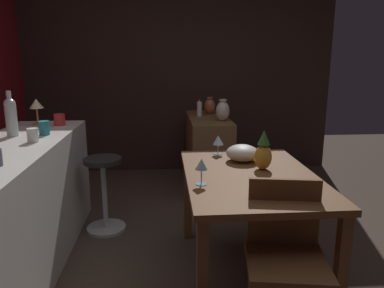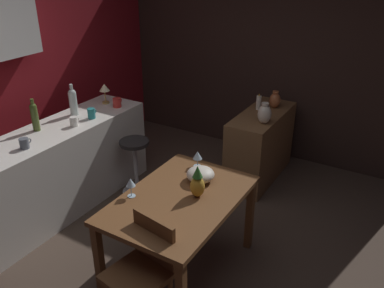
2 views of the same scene
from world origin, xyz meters
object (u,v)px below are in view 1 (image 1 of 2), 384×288
(wine_bottle_clear, at_px, (11,115))
(cup_white, at_px, (33,135))
(pineapple_centerpiece, at_px, (263,153))
(vase_ceramic_ivory, at_px, (223,111))
(wine_glass_right, at_px, (218,141))
(fruit_bowl, at_px, (242,153))
(bar_stool, at_px, (104,192))
(vase_copper, at_px, (210,106))
(pillar_candle_tall, at_px, (199,109))
(wine_glass_left, at_px, (201,165))
(cup_red, at_px, (60,120))
(cup_teal, at_px, (44,128))
(sideboard_cabinet, at_px, (208,152))
(counter_lamp, at_px, (36,106))
(chair_near_window, at_px, (285,253))
(dining_table, at_px, (249,187))

(wine_bottle_clear, relative_size, cup_white, 3.08)
(pineapple_centerpiece, bearing_deg, vase_ceramic_ivory, 1.57)
(wine_glass_right, xyz_separation_m, fruit_bowl, (-0.20, -0.15, -0.05))
(bar_stool, distance_m, vase_copper, 1.78)
(cup_white, distance_m, pillar_candle_tall, 2.07)
(wine_glass_left, relative_size, pillar_candle_tall, 0.85)
(cup_white, relative_size, pillar_candle_tall, 0.58)
(wine_bottle_clear, relative_size, cup_red, 2.65)
(cup_teal, bearing_deg, pineapple_centerpiece, -107.50)
(cup_red, bearing_deg, sideboard_cabinet, -58.73)
(counter_lamp, bearing_deg, chair_near_window, -132.75)
(wine_glass_right, relative_size, cup_red, 1.17)
(fruit_bowl, distance_m, counter_lamp, 1.83)
(bar_stool, bearing_deg, sideboard_cabinet, -43.87)
(chair_near_window, distance_m, vase_copper, 2.69)
(cup_white, relative_size, vase_copper, 0.55)
(dining_table, height_order, fruit_bowl, fruit_bowl)
(wine_bottle_clear, bearing_deg, vase_ceramic_ivory, -60.28)
(wine_bottle_clear, bearing_deg, sideboard_cabinet, -52.18)
(pineapple_centerpiece, bearing_deg, fruit_bowl, 24.02)
(sideboard_cabinet, xyz_separation_m, wine_glass_right, (-1.33, 0.08, 0.44))
(wine_glass_left, bearing_deg, fruit_bowl, -35.73)
(bar_stool, xyz_separation_m, vase_copper, (1.31, -1.07, 0.57))
(bar_stool, relative_size, cup_teal, 5.76)
(chair_near_window, xyz_separation_m, pineapple_centerpiece, (0.67, -0.05, 0.37))
(bar_stool, relative_size, fruit_bowl, 2.77)
(sideboard_cabinet, bearing_deg, wine_bottle_clear, 127.82)
(dining_table, xyz_separation_m, bar_stool, (0.77, 1.08, -0.30))
(wine_glass_right, bearing_deg, sideboard_cabinet, -3.61)
(wine_glass_right, bearing_deg, wine_glass_left, 163.76)
(sideboard_cabinet, distance_m, cup_red, 1.73)
(sideboard_cabinet, xyz_separation_m, cup_white, (-1.50, 1.42, 0.54))
(fruit_bowl, xyz_separation_m, vase_ceramic_ivory, (1.27, -0.05, 0.13))
(bar_stool, relative_size, cup_red, 5.10)
(chair_near_window, xyz_separation_m, wine_glass_right, (1.09, 0.20, 0.36))
(pillar_candle_tall, bearing_deg, bar_stool, 141.09)
(sideboard_cabinet, height_order, wine_glass_right, wine_glass_right)
(wine_glass_right, height_order, vase_copper, vase_copper)
(pineapple_centerpiece, bearing_deg, vase_copper, 3.28)
(sideboard_cabinet, bearing_deg, cup_white, 136.51)
(wine_glass_left, bearing_deg, pillar_candle_tall, -5.21)
(wine_glass_right, bearing_deg, pillar_candle_tall, 0.37)
(sideboard_cabinet, distance_m, bar_stool, 1.48)
(bar_stool, distance_m, cup_white, 0.84)
(cup_white, distance_m, counter_lamp, 0.70)
(bar_stool, xyz_separation_m, fruit_bowl, (-0.47, -1.09, 0.45))
(bar_stool, relative_size, vase_copper, 3.24)
(chair_near_window, relative_size, cup_white, 7.75)
(bar_stool, relative_size, wine_glass_left, 4.08)
(bar_stool, relative_size, vase_ceramic_ivory, 2.84)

